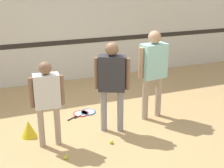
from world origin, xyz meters
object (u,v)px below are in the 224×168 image
racket_spare_on_floor (88,112)px  tennis_ball_stray_left (66,157)px  person_instructor (112,78)px  tennis_ball_near_instructor (111,142)px  racket_second_spare (80,114)px  tennis_ball_by_spare_racket (102,111)px  person_student_left (47,95)px  training_cone (29,129)px  person_student_right (153,66)px

racket_spare_on_floor → tennis_ball_stray_left: bearing=33.0°
racket_spare_on_floor → person_instructor: bearing=73.3°
person_instructor → racket_spare_on_floor: (-0.18, 0.89, -0.99)m
tennis_ball_near_instructor → racket_second_spare: bearing=96.5°
tennis_ball_near_instructor → tennis_ball_by_spare_racket: size_ratio=1.00×
person_student_left → tennis_ball_stray_left: 1.00m
person_instructor → tennis_ball_stray_left: size_ratio=24.51×
person_instructor → person_student_left: person_instructor is taller
person_student_left → training_cone: size_ratio=4.78×
person_student_right → tennis_ball_by_spare_racket: person_student_right is taller
person_student_right → racket_second_spare: (-1.26, 0.64, -1.05)m
tennis_ball_by_spare_racket → tennis_ball_near_instructor: bearing=-102.8°
racket_second_spare → tennis_ball_near_instructor: size_ratio=8.38×
person_student_right → racket_second_spare: bearing=-34.4°
person_student_right → tennis_ball_by_spare_racket: (-0.84, 0.54, -1.03)m
tennis_ball_by_spare_racket → racket_spare_on_floor: bearing=156.6°
tennis_ball_near_instructor → training_cone: 1.45m
person_instructor → tennis_ball_stray_left: person_instructor is taller
person_student_right → racket_spare_on_floor: size_ratio=3.11×
racket_second_spare → tennis_ball_by_spare_racket: (0.42, -0.10, 0.02)m
person_student_right → person_student_left: bearing=1.6°
tennis_ball_stray_left → racket_spare_on_floor: bearing=61.3°
training_cone → tennis_ball_by_spare_racket: bearing=16.8°
racket_spare_on_floor → person_student_left: bearing=17.8°
tennis_ball_stray_left → training_cone: bearing=114.9°
racket_spare_on_floor → tennis_ball_by_spare_racket: 0.29m
racket_spare_on_floor → racket_second_spare: (-0.16, -0.02, 0.00)m
training_cone → tennis_ball_near_instructor: bearing=-31.3°
tennis_ball_by_spare_racket → training_cone: 1.58m
person_instructor → person_student_right: (0.93, 0.23, 0.06)m
person_student_right → racket_second_spare: size_ratio=3.10×
tennis_ball_near_instructor → training_cone: (-1.24, 0.75, 0.12)m
racket_spare_on_floor → racket_second_spare: same height
racket_second_spare → training_cone: training_cone is taller
racket_spare_on_floor → training_cone: training_cone is taller
racket_spare_on_floor → training_cone: size_ratio=1.84×
tennis_ball_by_spare_racket → training_cone: (-1.51, -0.46, 0.12)m
racket_spare_on_floor → racket_second_spare: 0.16m
racket_second_spare → tennis_ball_near_instructor: tennis_ball_near_instructor is taller
tennis_ball_near_instructor → tennis_ball_stray_left: size_ratio=1.00×
training_cone → tennis_ball_stray_left: bearing=-65.1°
tennis_ball_stray_left → racket_second_spare: bearing=65.8°
person_student_right → tennis_ball_stray_left: bearing=15.9°
tennis_ball_near_instructor → training_cone: training_cone is taller
person_student_left → training_cone: 0.89m
person_student_right → training_cone: person_student_right is taller
person_student_right → tennis_ball_near_instructor: person_student_right is taller
tennis_ball_by_spare_racket → training_cone: size_ratio=0.22×
racket_second_spare → person_student_left: bearing=17.4°
person_student_left → person_student_right: 2.10m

